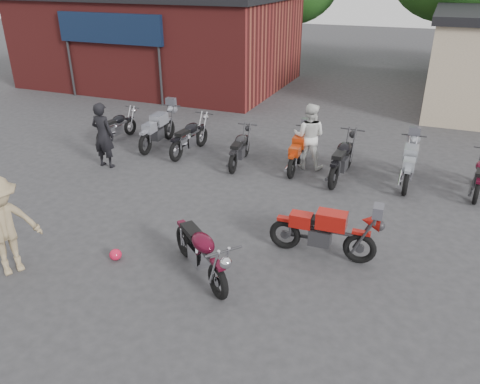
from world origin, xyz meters
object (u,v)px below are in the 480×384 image
at_px(vintage_motorcycle, 201,249).
at_px(helmet, 116,255).
at_px(person_dark, 103,135).
at_px(row_bike_1, 158,128).
at_px(row_bike_6, 409,163).
at_px(row_bike_4, 299,150).
at_px(row_bike_5, 342,157).
at_px(person_light, 309,136).
at_px(row_bike_0, 117,125).
at_px(person_tan, 3,226).
at_px(row_bike_3, 240,147).
at_px(row_bike_2, 190,135).
at_px(sportbike, 324,230).

distance_m(vintage_motorcycle, helmet, 1.88).
distance_m(vintage_motorcycle, person_dark, 6.29).
relative_size(person_dark, row_bike_1, 0.87).
relative_size(vintage_motorcycle, row_bike_6, 1.01).
height_order(vintage_motorcycle, row_bike_4, vintage_motorcycle).
height_order(person_dark, row_bike_5, person_dark).
relative_size(person_light, row_bike_0, 1.03).
distance_m(person_tan, row_bike_5, 8.31).
bearing_deg(person_tan, row_bike_3, 13.86).
xyz_separation_m(row_bike_0, row_bike_5, (7.54, -0.36, 0.10)).
distance_m(person_light, row_bike_5, 1.17).
relative_size(person_tan, row_bike_0, 1.07).
relative_size(helmet, row_bike_2, 0.12).
bearing_deg(row_bike_3, row_bike_0, 77.55).
bearing_deg(row_bike_0, row_bike_5, -86.33).
distance_m(person_dark, row_bike_5, 6.70).
height_order(sportbike, row_bike_5, row_bike_5).
xyz_separation_m(row_bike_3, row_bike_6, (4.64, 0.41, 0.05)).
bearing_deg(row_bike_3, person_light, -80.78).
bearing_deg(row_bike_4, row_bike_0, 86.40).
relative_size(row_bike_3, row_bike_6, 0.91).
relative_size(helmet, row_bike_3, 0.13).
relative_size(row_bike_2, row_bike_4, 1.04).
xyz_separation_m(person_tan, row_bike_0, (-2.68, 7.10, -0.44)).
xyz_separation_m(person_light, row_bike_2, (-3.67, -0.26, -0.34)).
xyz_separation_m(row_bike_0, row_bike_4, (6.26, -0.16, 0.04)).
distance_m(person_light, row_bike_4, 0.48).
distance_m(sportbike, row_bike_6, 4.49).
xyz_separation_m(helmet, person_light, (2.25, 6.11, 0.82)).
relative_size(vintage_motorcycle, row_bike_2, 1.02).
xyz_separation_m(sportbike, row_bike_2, (-5.15, 4.17, -0.00)).
distance_m(helmet, row_bike_3, 5.60).
distance_m(row_bike_0, row_bike_3, 4.62).
relative_size(person_light, row_bike_2, 0.92).
xyz_separation_m(row_bike_1, row_bike_3, (3.02, -0.45, -0.08)).
height_order(row_bike_1, row_bike_3, row_bike_1).
distance_m(vintage_motorcycle, row_bike_0, 8.46).
relative_size(row_bike_3, row_bike_4, 0.96).
distance_m(helmet, row_bike_6, 7.81).
xyz_separation_m(vintage_motorcycle, row_bike_1, (-4.47, 5.88, 0.02)).
xyz_separation_m(row_bike_2, row_bike_6, (6.42, 0.13, 0.01)).
distance_m(vintage_motorcycle, row_bike_3, 5.62).
bearing_deg(person_dark, row_bike_2, -131.34).
xyz_separation_m(row_bike_3, row_bike_5, (2.94, 0.12, 0.08)).
height_order(row_bike_0, row_bike_3, row_bike_3).
bearing_deg(person_light, row_bike_6, 174.97).
bearing_deg(row_bike_0, person_tan, -152.91).
xyz_separation_m(helmet, row_bike_4, (2.02, 5.89, 0.46)).
bearing_deg(person_dark, row_bike_4, -158.13).
xyz_separation_m(sportbike, person_light, (-1.48, 4.43, 0.34)).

